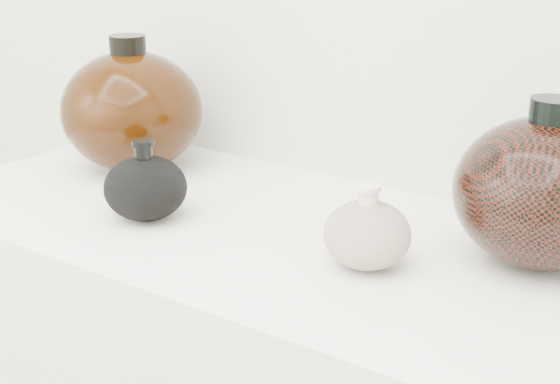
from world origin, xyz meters
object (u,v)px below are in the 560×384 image
Objects in this scene: left_round_pot at (132,110)px; right_round_pot at (543,192)px; black_gourd_vase at (146,187)px; cream_gourd_vase at (367,234)px.

right_round_pot is at bearing 0.62° from left_round_pot.
black_gourd_vase is at bearing -161.83° from right_round_pot.
right_round_pot is (0.53, 0.17, 0.05)m from black_gourd_vase.
left_round_pot is (-0.53, 0.13, 0.06)m from cream_gourd_vase.
right_round_pot is (0.18, 0.14, 0.05)m from cream_gourd_vase.
cream_gourd_vase is 0.52× the size of left_round_pot.
left_round_pot is 0.71m from right_round_pot.
left_round_pot is 1.10× the size of right_round_pot.
cream_gourd_vase is at bearing -13.46° from left_round_pot.
left_round_pot is at bearing 138.17° from black_gourd_vase.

